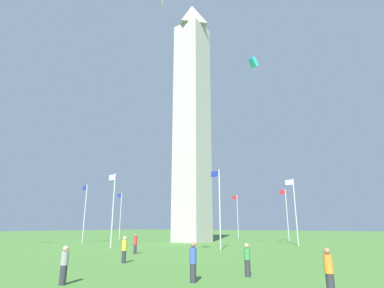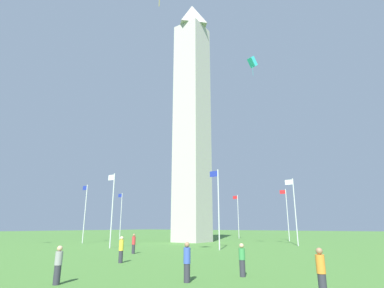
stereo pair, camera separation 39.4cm
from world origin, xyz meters
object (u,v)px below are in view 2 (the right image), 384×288
at_px(flagpole_ne, 85,211).
at_px(flagpole_e, 112,206).
at_px(person_gray_shirt, 58,265).
at_px(flagpole_s, 295,208).
at_px(flagpole_se, 218,205).
at_px(person_blue_shirt, 187,262).
at_px(person_yellow_shirt, 121,250).
at_px(flagpole_w, 238,214).
at_px(person_green_shirt, 242,260).
at_px(flagpole_nw, 178,215).
at_px(flagpole_n, 121,214).
at_px(kite_cyan_box, 252,62).
at_px(flagpole_sw, 287,212).
at_px(person_red_shirt, 134,244).
at_px(obelisk_monument, 192,112).
at_px(person_orange_shirt, 321,272).

height_order(flagpole_ne, flagpole_e, same).
bearing_deg(person_gray_shirt, flagpole_s, -10.67).
distance_m(flagpole_se, person_blue_shirt, 19.79).
height_order(flagpole_se, person_yellow_shirt, flagpole_se).
relative_size(flagpole_e, flagpole_w, 1.00).
xyz_separation_m(flagpole_se, person_green_shirt, (-9.76, 14.61, -3.90)).
bearing_deg(flagpole_nw, flagpole_se, 135.00).
relative_size(flagpole_n, kite_cyan_box, 3.46).
distance_m(flagpole_sw, person_red_shirt, 32.11).
height_order(obelisk_monument, person_orange_shirt, obelisk_monument).
height_order(flagpole_nw, person_yellow_shirt, flagpole_nw).
distance_m(flagpole_s, person_blue_shirt, 29.58).
distance_m(flagpole_n, person_orange_shirt, 51.18).
relative_size(flagpole_s, person_yellow_shirt, 4.89).
xyz_separation_m(obelisk_monument, person_yellow_shirt, (-11.82, 25.61, -20.88)).
xyz_separation_m(flagpole_e, flagpole_sw, (-11.60, -28.01, 0.00)).
distance_m(obelisk_monument, flagpole_ne, 23.70).
height_order(flagpole_n, flagpole_ne, same).
distance_m(flagpole_se, kite_cyan_box, 17.19).
xyz_separation_m(flagpole_s, flagpole_sw, (4.80, -11.60, 0.00)).
height_order(flagpole_ne, person_blue_shirt, flagpole_ne).
height_order(flagpole_s, person_gray_shirt, flagpole_s).
bearing_deg(flagpole_sw, flagpole_s, 112.50).
relative_size(flagpole_w, person_blue_shirt, 4.94).
height_order(flagpole_ne, flagpole_nw, same).
bearing_deg(person_green_shirt, flagpole_s, -14.69).
xyz_separation_m(flagpole_e, flagpole_nw, (11.60, -28.01, 0.00)).
xyz_separation_m(flagpole_nw, person_blue_shirt, (-31.61, 40.71, -3.82)).
height_order(flagpole_ne, person_orange_shirt, flagpole_ne).
bearing_deg(kite_cyan_box, flagpole_n, -17.67).
bearing_deg(person_red_shirt, flagpole_e, 43.43).
bearing_deg(flagpole_sw, flagpole_se, 90.00).
relative_size(person_orange_shirt, person_yellow_shirt, 0.96).
bearing_deg(person_yellow_shirt, person_gray_shirt, -168.82).
distance_m(flagpole_e, person_red_shirt, 9.10).
distance_m(obelisk_monument, person_gray_shirt, 41.92).
bearing_deg(flagpole_s, person_red_shirt, 65.84).
distance_m(flagpole_se, flagpole_w, 30.31).
distance_m(flagpole_n, person_red_shirt, 31.35).
bearing_deg(person_gray_shirt, person_red_shirt, 23.50).
height_order(obelisk_monument, person_red_shirt, obelisk_monument).
bearing_deg(person_green_shirt, flagpole_n, 29.84).
bearing_deg(flagpole_n, obelisk_monument, 180.00).
distance_m(obelisk_monument, person_blue_shirt, 41.01).
distance_m(flagpole_e, person_green_shirt, 23.82).
bearing_deg(person_green_shirt, flagpole_e, 39.95).
bearing_deg(flagpole_sw, flagpole_nw, -0.00).
bearing_deg(flagpole_s, flagpole_se, 67.50).
bearing_deg(person_orange_shirt, flagpole_se, 1.44).
bearing_deg(flagpole_e, person_yellow_shirt, 142.22).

